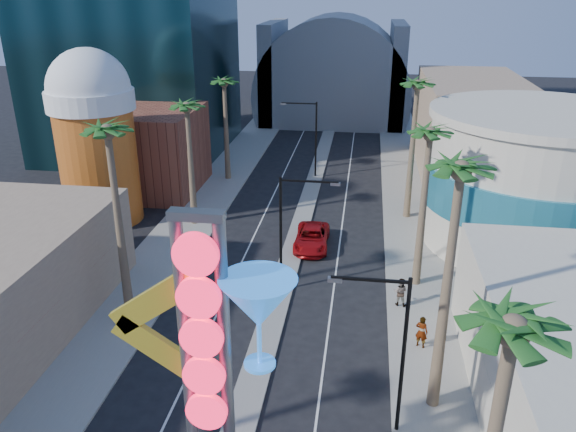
% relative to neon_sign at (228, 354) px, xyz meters
% --- Properties ---
extents(sidewalk_west, '(5.00, 100.00, 0.15)m').
position_rel_neon_sign_xyz_m(sidewalk_west, '(-10.32, 32.04, -7.23)').
color(sidewalk_west, gray).
rests_on(sidewalk_west, ground).
extents(sidewalk_east, '(5.00, 100.00, 0.15)m').
position_rel_neon_sign_xyz_m(sidewalk_east, '(8.68, 32.04, -7.23)').
color(sidewalk_east, gray).
rests_on(sidewalk_east, ground).
extents(median, '(1.60, 84.00, 0.15)m').
position_rel_neon_sign_xyz_m(median, '(-0.82, 35.04, -7.23)').
color(median, gray).
rests_on(median, ground).
extents(brick_filler_west, '(10.00, 10.00, 8.00)m').
position_rel_neon_sign_xyz_m(brick_filler_west, '(-16.82, 35.04, -3.31)').
color(brick_filler_west, brown).
rests_on(brick_filler_west, ground).
extents(filler_east, '(10.00, 20.00, 10.00)m').
position_rel_neon_sign_xyz_m(filler_east, '(15.18, 45.04, -2.31)').
color(filler_east, '#957960').
rests_on(filler_east, ground).
extents(beer_mug, '(7.00, 7.00, 14.50)m').
position_rel_neon_sign_xyz_m(beer_mug, '(-17.82, 27.04, 0.54)').
color(beer_mug, '#B75818').
rests_on(beer_mug, ground).
extents(turquoise_building, '(16.60, 16.60, 10.60)m').
position_rel_neon_sign_xyz_m(turquoise_building, '(17.18, 27.04, -2.06)').
color(turquoise_building, beige).
rests_on(turquoise_building, ground).
extents(canopy, '(22.00, 16.00, 22.00)m').
position_rel_neon_sign_xyz_m(canopy, '(-0.82, 69.04, -3.00)').
color(canopy, slate).
rests_on(canopy, ground).
extents(neon_sign, '(6.53, 2.60, 12.55)m').
position_rel_neon_sign_xyz_m(neon_sign, '(0.00, 0.00, 0.00)').
color(neon_sign, gray).
rests_on(neon_sign, ground).
extents(streetlight_0, '(3.79, 0.25, 8.00)m').
position_rel_neon_sign_xyz_m(streetlight_0, '(-0.27, 17.04, -2.43)').
color(streetlight_0, black).
rests_on(streetlight_0, ground).
extents(streetlight_1, '(3.79, 0.25, 8.00)m').
position_rel_neon_sign_xyz_m(streetlight_1, '(-1.36, 41.04, -2.43)').
color(streetlight_1, black).
rests_on(streetlight_1, ground).
extents(streetlight_2, '(3.45, 0.25, 8.00)m').
position_rel_neon_sign_xyz_m(streetlight_2, '(5.91, 5.04, -2.47)').
color(streetlight_2, black).
rests_on(streetlight_2, ground).
extents(palm_1, '(2.40, 2.40, 12.70)m').
position_rel_neon_sign_xyz_m(palm_1, '(-9.82, 13.04, 3.52)').
color(palm_1, brown).
rests_on(palm_1, ground).
extents(palm_2, '(2.40, 2.40, 11.20)m').
position_rel_neon_sign_xyz_m(palm_2, '(-9.82, 27.04, 2.17)').
color(palm_2, brown).
rests_on(palm_2, ground).
extents(palm_3, '(2.40, 2.40, 11.20)m').
position_rel_neon_sign_xyz_m(palm_3, '(-9.82, 39.04, 2.17)').
color(palm_3, brown).
rests_on(palm_3, ground).
extents(palm_4, '(2.40, 2.40, 12.20)m').
position_rel_neon_sign_xyz_m(palm_4, '(8.18, -2.96, 3.07)').
color(palm_4, brown).
rests_on(palm_4, ground).
extents(palm_5, '(2.40, 2.40, 13.20)m').
position_rel_neon_sign_xyz_m(palm_5, '(8.18, 7.04, 3.96)').
color(palm_5, brown).
rests_on(palm_5, ground).
extents(palm_6, '(2.40, 2.40, 11.70)m').
position_rel_neon_sign_xyz_m(palm_6, '(8.18, 19.04, 2.62)').
color(palm_6, brown).
rests_on(palm_6, ground).
extents(palm_7, '(2.40, 2.40, 12.70)m').
position_rel_neon_sign_xyz_m(palm_7, '(8.18, 31.04, 3.52)').
color(palm_7, brown).
rests_on(palm_7, ground).
extents(red_pickup, '(2.64, 5.57, 1.54)m').
position_rel_neon_sign_xyz_m(red_pickup, '(0.54, 23.98, -6.54)').
color(red_pickup, '#AA0D10').
rests_on(red_pickup, ground).
extents(pedestrian_a, '(0.83, 0.71, 1.94)m').
position_rel_neon_sign_xyz_m(pedestrian_a, '(7.94, 11.65, -6.19)').
color(pedestrian_a, gray).
rests_on(pedestrian_a, sidewalk_east).
extents(pedestrian_b, '(1.05, 0.90, 1.88)m').
position_rel_neon_sign_xyz_m(pedestrian_b, '(6.95, 15.98, -6.22)').
color(pedestrian_b, gray).
rests_on(pedestrian_b, sidewalk_east).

